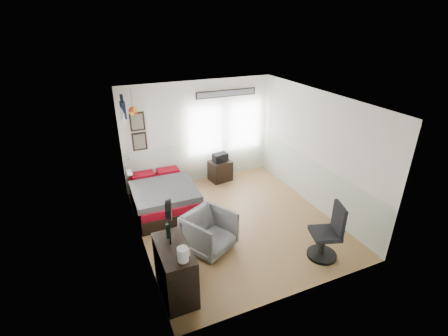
% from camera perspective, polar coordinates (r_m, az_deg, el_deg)
% --- Properties ---
extents(ground_plane, '(4.00, 4.50, 0.01)m').
position_cam_1_polar(ground_plane, '(7.25, 2.01, -9.40)').
color(ground_plane, '#92633D').
extents(room_shell, '(4.02, 4.52, 2.71)m').
position_cam_1_polar(room_shell, '(6.60, 0.91, 2.94)').
color(room_shell, silver).
rests_on(room_shell, ground_plane).
extents(wall_decor, '(3.55, 1.32, 1.44)m').
position_cam_1_polar(wall_decor, '(7.75, -11.63, 9.64)').
color(wall_decor, black).
rests_on(wall_decor, room_shell).
extents(bed, '(1.42, 1.93, 0.61)m').
position_cam_1_polar(bed, '(7.71, -10.63, -4.96)').
color(bed, black).
rests_on(bed, ground_plane).
extents(dresser, '(0.48, 1.00, 0.90)m').
position_cam_1_polar(dresser, '(5.45, -8.59, -17.33)').
color(dresser, black).
rests_on(dresser, ground_plane).
extents(armchair, '(1.12, 1.13, 0.77)m').
position_cam_1_polar(armchair, '(6.29, -2.61, -11.16)').
color(armchair, slate).
rests_on(armchair, ground_plane).
extents(nightstand, '(0.62, 0.52, 0.56)m').
position_cam_1_polar(nightstand, '(8.85, -0.67, -0.47)').
color(nightstand, black).
rests_on(nightstand, ground_plane).
extents(task_chair, '(0.62, 0.62, 1.11)m').
position_cam_1_polar(task_chair, '(6.36, 17.79, -11.35)').
color(task_chair, black).
rests_on(task_chair, ground_plane).
extents(kettle, '(0.19, 0.17, 0.22)m').
position_cam_1_polar(kettle, '(4.85, -7.24, -14.84)').
color(kettle, silver).
rests_on(kettle, dresser).
extents(bottle, '(0.07, 0.07, 0.27)m').
position_cam_1_polar(bottle, '(5.28, -9.83, -10.87)').
color(bottle, black).
rests_on(bottle, dresser).
extents(stand_fan, '(0.17, 0.32, 0.79)m').
position_cam_1_polar(stand_fan, '(4.87, -9.70, -7.39)').
color(stand_fan, black).
rests_on(stand_fan, dresser).
extents(black_bag, '(0.41, 0.30, 0.22)m').
position_cam_1_polar(black_bag, '(8.69, -0.68, 1.87)').
color(black_bag, black).
rests_on(black_bag, nightstand).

